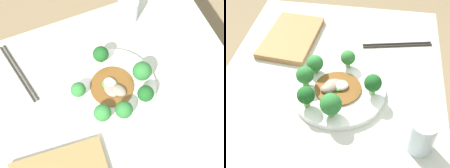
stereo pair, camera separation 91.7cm
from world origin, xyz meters
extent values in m
plane|color=#7F6B4C|center=(0.00, 0.00, 0.00)|extent=(8.00, 8.00, 0.00)
cube|color=#B7BCAD|center=(0.00, 0.00, 0.38)|extent=(0.88, 0.67, 0.76)
cylinder|color=white|center=(0.04, 0.03, 0.77)|extent=(0.27, 0.27, 0.02)
cylinder|color=#70A356|center=(0.03, -0.07, 0.79)|extent=(0.02, 0.02, 0.02)
sphere|color=#286B2D|center=(0.03, -0.07, 0.82)|extent=(0.05, 0.05, 0.05)
cylinder|color=#89B76B|center=(0.04, 0.13, 0.79)|extent=(0.02, 0.02, 0.02)
sphere|color=#19511E|center=(0.04, 0.13, 0.82)|extent=(0.05, 0.05, 0.05)
cylinder|color=#7AAD5B|center=(-0.06, 0.04, 0.79)|extent=(0.02, 0.02, 0.02)
sphere|color=#2D7533|center=(-0.06, 0.04, 0.82)|extent=(0.04, 0.04, 0.04)
cylinder|color=#7AAD5B|center=(0.11, -0.04, 0.79)|extent=(0.02, 0.02, 0.02)
sphere|color=#19511E|center=(0.11, -0.04, 0.82)|extent=(0.05, 0.05, 0.05)
cylinder|color=#89B76B|center=(0.13, 0.03, 0.79)|extent=(0.02, 0.02, 0.02)
sphere|color=#286B2D|center=(0.13, 0.03, 0.82)|extent=(0.06, 0.06, 0.06)
cylinder|color=#70A356|center=(-0.02, -0.05, 0.79)|extent=(0.02, 0.02, 0.01)
sphere|color=#2D7533|center=(-0.02, -0.05, 0.81)|extent=(0.05, 0.05, 0.05)
cylinder|color=brown|center=(0.04, 0.03, 0.78)|extent=(0.13, 0.13, 0.01)
ellipsoid|color=#4C933D|center=(0.03, 0.04, 0.79)|extent=(0.06, 0.06, 0.01)
ellipsoid|color=gray|center=(0.03, 0.02, 0.79)|extent=(0.05, 0.06, 0.02)
ellipsoid|color=gray|center=(0.05, 0.01, 0.79)|extent=(0.06, 0.06, 0.02)
ellipsoid|color=silver|center=(0.03, 0.04, 0.79)|extent=(0.05, 0.05, 0.02)
cylinder|color=silver|center=(0.19, 0.25, 0.81)|extent=(0.07, 0.07, 0.09)
cylinder|color=#2D2823|center=(-0.22, 0.19, 0.77)|extent=(0.06, 0.23, 0.01)
cylinder|color=#2D2823|center=(-0.21, 0.19, 0.77)|extent=(0.06, 0.23, 0.01)
camera|label=1|loc=(-0.11, -0.33, 1.64)|focal=50.00mm
camera|label=2|loc=(0.65, 0.13, 1.42)|focal=50.00mm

